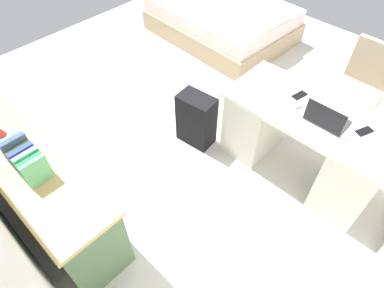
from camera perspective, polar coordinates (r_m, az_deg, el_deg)
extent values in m
plane|color=beige|center=(3.80, 2.51, 5.99)|extent=(5.59, 5.59, 0.00)
cube|color=silver|center=(2.85, 20.40, 4.93)|extent=(1.45, 0.67, 0.04)
cube|color=beige|center=(3.04, 26.38, -4.80)|extent=(0.40, 0.60, 0.71)
cube|color=beige|center=(3.23, 11.31, 4.37)|extent=(0.40, 0.60, 0.71)
cylinder|color=black|center=(3.93, 24.35, 2.96)|extent=(0.52, 0.52, 0.04)
cylinder|color=black|center=(3.81, 25.24, 4.99)|extent=(0.06, 0.06, 0.42)
cube|color=tan|center=(3.66, 26.49, 7.82)|extent=(0.46, 0.46, 0.08)
cube|color=tan|center=(3.69, 29.17, 12.18)|extent=(0.44, 0.06, 0.44)
cube|color=#4C6B47|center=(2.94, -25.09, -6.82)|extent=(1.76, 0.44, 0.69)
cube|color=tan|center=(2.67, -27.57, -2.23)|extent=(1.80, 0.48, 0.04)
cube|color=#415B3C|center=(2.85, -16.49, -10.82)|extent=(0.67, 0.01, 0.24)
cube|color=#415B3C|center=(3.34, -24.14, -2.18)|extent=(0.67, 0.01, 0.24)
cube|color=tan|center=(5.09, 5.10, 19.78)|extent=(1.96, 1.48, 0.28)
cube|color=silver|center=(4.98, 5.30, 22.20)|extent=(1.90, 1.42, 0.20)
cube|color=white|center=(4.55, 12.07, 20.88)|extent=(0.51, 0.70, 0.10)
cube|color=black|center=(3.26, 0.76, 4.24)|extent=(0.38, 0.26, 0.57)
cube|color=#333338|center=(2.79, 22.49, 3.89)|extent=(0.31, 0.22, 0.02)
cube|color=black|center=(2.65, 22.11, 4.36)|extent=(0.31, 0.01, 0.19)
ellipsoid|color=white|center=(2.85, 18.06, 6.58)|extent=(0.06, 0.10, 0.03)
cube|color=black|center=(2.83, 27.87, 1.99)|extent=(0.11, 0.15, 0.01)
cube|color=black|center=(2.96, 18.26, 8.08)|extent=(0.09, 0.15, 0.01)
cylinder|color=silver|center=(2.76, 30.17, -0.41)|extent=(0.11, 0.11, 0.01)
cube|color=#62B97A|center=(2.36, -25.38, -4.40)|extent=(0.03, 0.17, 0.21)
cube|color=#228D45|center=(2.39, -25.79, -3.90)|extent=(0.04, 0.17, 0.21)
cube|color=#60AB98|center=(2.41, -26.29, -3.23)|extent=(0.03, 0.17, 0.23)
cube|color=#5C2663|center=(2.45, -26.59, -2.93)|extent=(0.04, 0.17, 0.20)
cube|color=#2E438A|center=(2.48, -27.04, -2.33)|extent=(0.04, 0.17, 0.21)
cube|color=olive|center=(2.51, -27.37, -1.96)|extent=(0.03, 0.17, 0.19)
cube|color=#3C516B|center=(2.52, -27.96, -1.10)|extent=(0.03, 0.17, 0.24)
cube|color=#529684|center=(2.56, -28.31, -0.67)|extent=(0.03, 0.17, 0.24)
cube|color=#3E6EB3|center=(2.60, -28.53, -0.50)|extent=(0.03, 0.17, 0.20)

